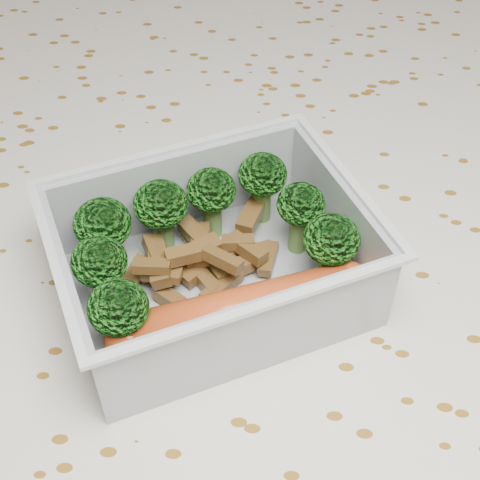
{
  "coord_description": "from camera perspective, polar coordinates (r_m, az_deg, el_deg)",
  "views": [
    {
      "loc": [
        0.02,
        -0.32,
        1.11
      ],
      "look_at": [
        0.01,
        0.0,
        0.78
      ],
      "focal_mm": 50.0,
      "sensor_mm": 36.0,
      "label": 1
    }
  ],
  "objects": [
    {
      "name": "meat_pile",
      "position": [
        0.46,
        -3.42,
        -1.55
      ],
      "size": [
        0.11,
        0.11,
        0.03
      ],
      "color": "brown",
      "rests_on": "lunch_container"
    },
    {
      "name": "broccoli_florets",
      "position": [
        0.44,
        -3.77,
        1.01
      ],
      "size": [
        0.19,
        0.16,
        0.06
      ],
      "color": "#608C3F",
      "rests_on": "lunch_container"
    },
    {
      "name": "sausage",
      "position": [
        0.42,
        0.25,
        -6.07
      ],
      "size": [
        0.17,
        0.08,
        0.03
      ],
      "color": "#C3481C",
      "rests_on": "lunch_container"
    },
    {
      "name": "dining_table",
      "position": [
        0.55,
        -1.0,
        -8.55
      ],
      "size": [
        1.4,
        0.9,
        0.75
      ],
      "color": "brown",
      "rests_on": "ground"
    },
    {
      "name": "tablecloth",
      "position": [
        0.51,
        -1.07,
        -5.22
      ],
      "size": [
        1.46,
        0.96,
        0.19
      ],
      "color": "silver",
      "rests_on": "dining_table"
    },
    {
      "name": "lunch_container",
      "position": [
        0.45,
        -2.31,
        -2.29
      ],
      "size": [
        0.25,
        0.22,
        0.07
      ],
      "color": "#B6BEC5",
      "rests_on": "tablecloth"
    }
  ]
}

